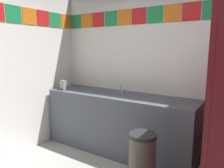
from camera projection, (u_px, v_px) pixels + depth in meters
wall_back at (171, 68)px, 3.06m from camera, size 3.73×0.09×2.56m
vanity_counter at (118, 123)px, 3.26m from camera, size 2.31×0.62×0.89m
faucet_center at (121, 90)px, 3.25m from camera, size 0.04×0.10×0.14m
soap_dispenser at (63, 85)px, 3.52m from camera, size 0.09×0.09×0.16m
trash_bin at (142, 163)px, 2.33m from camera, size 0.30×0.30×0.67m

